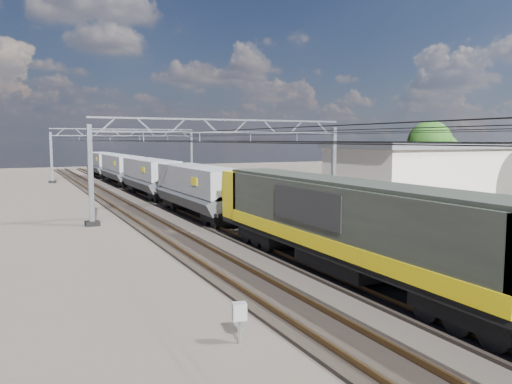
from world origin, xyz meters
name	(u,v)px	position (x,y,z in m)	size (l,w,h in m)	color
ground	(249,224)	(0.00, 0.00, 0.00)	(160.00, 160.00, 0.00)	#29241F
track_outer_west	(161,230)	(-6.00, 0.00, 0.07)	(2.60, 140.00, 0.30)	black
track_loco	(221,225)	(-2.00, 0.00, 0.07)	(2.60, 140.00, 0.30)	black
track_inner_east	(276,221)	(2.00, 0.00, 0.07)	(2.60, 140.00, 0.30)	black
track_outer_east	(325,217)	(6.00, 0.00, 0.07)	(2.60, 140.00, 0.30)	black
catenary_gantry_mid	(226,163)	(0.00, 4.00, 3.91)	(19.90, 0.90, 7.11)	#8F949C
catenary_gantry_far	(125,152)	(0.00, 40.00, 3.91)	(19.90, 0.90, 7.11)	#8F949C
overhead_wires	(207,138)	(0.00, 8.00, 5.75)	(12.03, 140.00, 0.53)	black
locomotive	(347,222)	(-2.00, -13.47, 2.33)	(2.76, 21.10, 3.62)	black
hopper_wagon_lead	(199,187)	(-2.00, 4.22, 2.23)	(3.38, 13.00, 3.25)	black
hopper_wagon_mid	(150,174)	(-2.00, 18.42, 2.23)	(3.38, 13.00, 3.25)	black
hopper_wagon_third	(122,167)	(-2.00, 32.62, 2.23)	(3.38, 13.00, 3.25)	black
hopper_wagon_fourth	(103,163)	(-2.00, 46.82, 2.23)	(3.38, 13.00, 3.25)	black
trackside_cabinet	(239,313)	(-8.58, -17.58, 0.87)	(0.44, 0.37, 1.16)	#8F949C
industrial_shed	(429,170)	(22.00, 6.00, 2.73)	(18.60, 10.60, 5.40)	silver
tree_far	(433,145)	(30.32, 13.79, 4.99)	(5.67, 5.27, 7.82)	#342618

